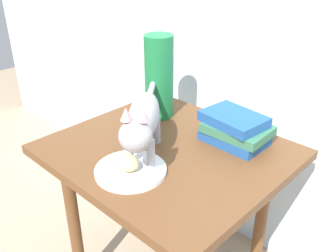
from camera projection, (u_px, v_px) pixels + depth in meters
name	position (u px, v px, depth m)	size (l,w,h in m)	color
side_table	(168.00, 171.00, 1.24)	(0.72, 0.64, 0.61)	brown
plate	(131.00, 170.00, 1.08)	(0.21, 0.21, 0.01)	white
bread_roll	(126.00, 162.00, 1.06)	(0.08, 0.06, 0.05)	#E0BC7A
cat	(142.00, 120.00, 1.08)	(0.33, 0.39, 0.23)	#99999E
book_stack	(235.00, 129.00, 1.22)	(0.23, 0.16, 0.10)	#1E4C8C
green_vase	(159.00, 77.00, 1.35)	(0.11, 0.11, 0.31)	#196B38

